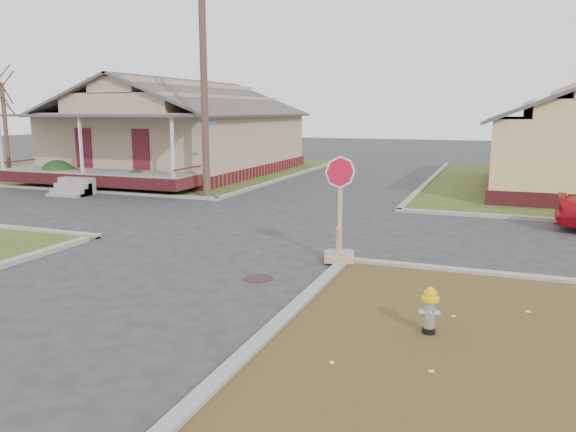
% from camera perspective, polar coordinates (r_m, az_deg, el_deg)
% --- Properties ---
extents(ground, '(120.00, 120.00, 0.00)m').
position_cam_1_polar(ground, '(13.41, -10.84, -4.72)').
color(ground, '#262628').
rests_on(ground, ground).
extents(verge_far_left, '(19.00, 19.00, 0.05)m').
position_cam_1_polar(verge_far_left, '(35.30, -13.64, 4.70)').
color(verge_far_left, '#2E3F16').
rests_on(verge_far_left, ground).
extents(curbs, '(80.00, 40.00, 0.12)m').
position_cam_1_polar(curbs, '(17.74, -2.40, -0.77)').
color(curbs, gray).
rests_on(curbs, ground).
extents(manhole, '(0.64, 0.64, 0.01)m').
position_cam_1_polar(manhole, '(11.99, -3.04, -6.36)').
color(manhole, black).
rests_on(manhole, ground).
extents(corner_house, '(10.10, 15.50, 5.30)m').
position_cam_1_polar(corner_house, '(32.41, -10.71, 8.30)').
color(corner_house, maroon).
rests_on(corner_house, ground).
extents(utility_pole, '(1.80, 0.28, 9.00)m').
position_cam_1_polar(utility_pole, '(22.77, -8.54, 13.44)').
color(utility_pole, '#412C25').
rests_on(utility_pole, ground).
extents(tree_far_left, '(0.22, 0.22, 4.90)m').
position_cam_1_polar(tree_far_left, '(33.86, -26.75, 7.83)').
color(tree_far_left, '#412C25').
rests_on(tree_far_left, verge_far_left).
extents(fire_hydrant, '(0.28, 0.28, 0.76)m').
position_cam_1_polar(fire_hydrant, '(9.19, 14.21, -9.04)').
color(fire_hydrant, black).
rests_on(fire_hydrant, ground).
extents(stop_sign, '(0.70, 0.68, 2.46)m').
position_cam_1_polar(stop_sign, '(13.15, 5.25, -2.27)').
color(stop_sign, tan).
rests_on(stop_sign, ground).
extents(hedge_left, '(1.55, 1.27, 1.18)m').
position_cam_1_polar(hedge_left, '(28.03, -22.33, 3.99)').
color(hedge_left, '#193B15').
rests_on(hedge_left, verge_far_left).
extents(hedge_right, '(1.26, 1.03, 0.96)m').
position_cam_1_polar(hedge_right, '(25.60, -15.15, 3.61)').
color(hedge_right, '#193B15').
rests_on(hedge_right, verge_far_left).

